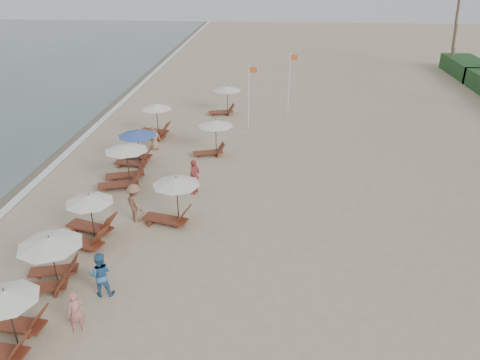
# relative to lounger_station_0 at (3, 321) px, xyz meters

# --- Properties ---
(ground) EXTENTS (160.00, 160.00, 0.00)m
(ground) POSITION_rel_lounger_station_0_xyz_m (6.39, 3.12, -0.96)
(ground) COLOR tan
(ground) RESTS_ON ground
(wet_sand_band) EXTENTS (3.20, 140.00, 0.01)m
(wet_sand_band) POSITION_rel_lounger_station_0_xyz_m (-6.11, 13.12, -0.95)
(wet_sand_band) COLOR #6B5E4C
(wet_sand_band) RESTS_ON ground
(foam_line) EXTENTS (0.50, 140.00, 0.02)m
(foam_line) POSITION_rel_lounger_station_0_xyz_m (-4.81, 13.12, -0.95)
(foam_line) COLOR white
(foam_line) RESTS_ON ground
(lounger_station_0) EXTENTS (2.65, 2.17, 2.19)m
(lounger_station_0) POSITION_rel_lounger_station_0_xyz_m (0.00, 0.00, 0.00)
(lounger_station_0) COLOR brown
(lounger_station_0) RESTS_ON ground
(lounger_station_1) EXTENTS (2.62, 2.42, 2.12)m
(lounger_station_1) POSITION_rel_lounger_station_0_xyz_m (0.09, 3.10, 0.21)
(lounger_station_1) COLOR brown
(lounger_station_1) RESTS_ON ground
(lounger_station_2) EXTENTS (2.71, 2.66, 2.24)m
(lounger_station_2) POSITION_rel_lounger_station_0_xyz_m (0.29, 6.21, 0.01)
(lounger_station_2) COLOR brown
(lounger_station_2) RESTS_ON ground
(lounger_station_3) EXTENTS (2.82, 2.64, 2.36)m
(lounger_station_3) POSITION_rel_lounger_station_0_xyz_m (0.24, 11.82, 0.15)
(lounger_station_3) COLOR brown
(lounger_station_3) RESTS_ON ground
(lounger_station_4) EXTENTS (2.61, 2.32, 2.13)m
(lounger_station_4) POSITION_rel_lounger_station_0_xyz_m (0.07, 14.72, 0.14)
(lounger_station_4) COLOR brown
(lounger_station_4) RESTS_ON ground
(lounger_station_5) EXTENTS (2.62, 2.34, 2.39)m
(lounger_station_5) POSITION_rel_lounger_station_0_xyz_m (0.09, 19.28, 0.14)
(lounger_station_5) COLOR brown
(lounger_station_5) RESTS_ON ground
(inland_station_0) EXTENTS (2.84, 2.24, 2.22)m
(inland_station_0) POSITION_rel_lounger_station_0_xyz_m (3.69, 8.01, 0.34)
(inland_station_0) COLOR brown
(inland_station_0) RESTS_ON ground
(inland_station_1) EXTENTS (2.65, 2.24, 2.22)m
(inland_station_1) POSITION_rel_lounger_station_0_xyz_m (4.55, 16.41, 0.46)
(inland_station_1) COLOR brown
(inland_station_1) RESTS_ON ground
(inland_station_2) EXTENTS (2.69, 2.24, 2.22)m
(inland_station_2) POSITION_rel_lounger_station_0_xyz_m (4.39, 24.86, 0.44)
(inland_station_2) COLOR brown
(inland_station_2) RESTS_ON ground
(beachgoer_near) EXTENTS (0.67, 0.58, 1.54)m
(beachgoer_near) POSITION_rel_lounger_station_0_xyz_m (2.03, 0.79, -0.19)
(beachgoer_near) COLOR tan
(beachgoer_near) RESTS_ON ground
(beachgoer_mid_a) EXTENTS (0.96, 0.80, 1.77)m
(beachgoer_mid_a) POSITION_rel_lounger_station_0_xyz_m (2.20, 2.68, -0.07)
(beachgoer_mid_a) COLOR teal
(beachgoer_mid_a) RESTS_ON ground
(beachgoer_mid_b) EXTENTS (1.38, 1.37, 1.91)m
(beachgoer_mid_b) POSITION_rel_lounger_station_0_xyz_m (1.98, 8.00, -0.00)
(beachgoer_mid_b) COLOR #8F6348
(beachgoer_mid_b) RESTS_ON ground
(beachgoer_far_a) EXTENTS (0.73, 1.20, 1.91)m
(beachgoer_far_a) POSITION_rel_lounger_station_0_xyz_m (4.27, 11.09, -0.00)
(beachgoer_far_a) COLOR #CB5156
(beachgoer_far_a) RESTS_ON ground
(beachgoer_far_b) EXTENTS (0.92, 0.91, 1.60)m
(beachgoer_far_b) POSITION_rel_lounger_station_0_xyz_m (0.67, 17.02, -0.16)
(beachgoer_far_b) COLOR #A17857
(beachgoer_far_b) RESTS_ON ground
(flag_pole_near) EXTENTS (0.60, 0.08, 4.69)m
(flag_pole_near) POSITION_rel_lounger_station_0_xyz_m (6.51, 21.52, 1.64)
(flag_pole_near) COLOR silver
(flag_pole_near) RESTS_ON ground
(flag_pole_far) EXTENTS (0.60, 0.08, 4.86)m
(flag_pole_far) POSITION_rel_lounger_station_0_xyz_m (9.42, 25.19, 1.73)
(flag_pole_far) COLOR silver
(flag_pole_far) RESTS_ON ground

